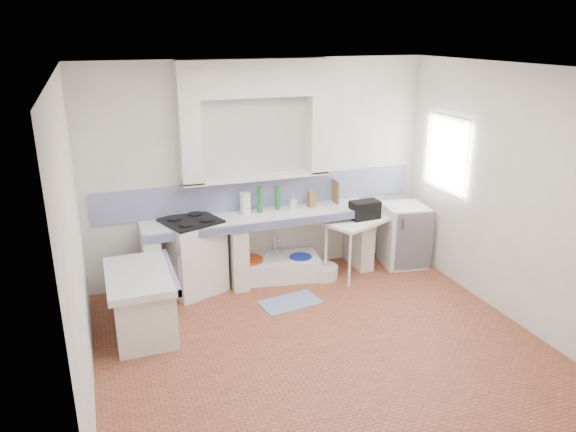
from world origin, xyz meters
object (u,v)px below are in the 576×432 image
object	(u,v)px
stove	(193,256)
sink	(280,268)
fridge	(403,235)
side_table	(358,246)

from	to	relation	value
stove	sink	bearing A→B (deg)	-20.28
stove	fridge	distance (m)	2.90
sink	fridge	distance (m)	1.79
sink	fridge	xyz separation A→B (m)	(1.76, -0.17, 0.31)
stove	fridge	size ratio (longest dim) A/B	1.06
stove	fridge	bearing A→B (deg)	-23.24
stove	sink	world-z (taller)	stove
stove	side_table	world-z (taller)	stove
stove	sink	xyz separation A→B (m)	(1.13, -0.01, -0.33)
stove	side_table	xyz separation A→B (m)	(2.17, -0.24, -0.07)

